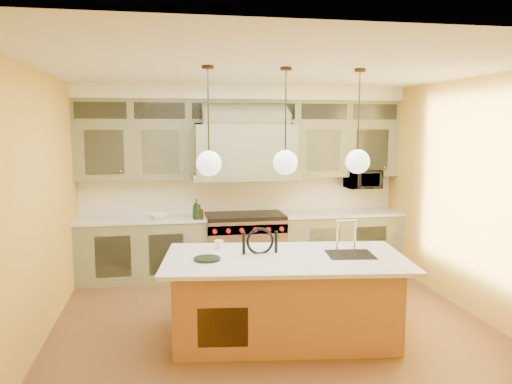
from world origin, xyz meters
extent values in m
plane|color=brown|center=(0.00, 0.00, 0.00)|extent=(5.00, 5.00, 0.00)
plane|color=white|center=(0.00, 0.00, 2.90)|extent=(5.00, 5.00, 0.00)
plane|color=gold|center=(0.00, 2.50, 1.45)|extent=(5.00, 0.00, 5.00)
plane|color=gold|center=(0.00, -2.50, 1.45)|extent=(5.00, 0.00, 5.00)
plane|color=gold|center=(-2.50, 0.00, 1.45)|extent=(0.00, 5.00, 5.00)
plane|color=gold|center=(2.50, 0.00, 1.45)|extent=(0.00, 5.00, 5.00)
cube|color=#71795A|center=(-1.55, 2.17, 0.45)|extent=(1.90, 0.65, 0.90)
cube|color=#71795A|center=(1.55, 2.17, 0.45)|extent=(1.90, 0.65, 0.90)
cube|color=silver|center=(-1.55, 2.17, 0.92)|extent=(1.90, 0.68, 0.04)
cube|color=silver|center=(1.55, 2.17, 0.92)|extent=(1.90, 0.68, 0.04)
cube|color=white|center=(0.00, 2.48, 1.22)|extent=(5.00, 0.04, 0.56)
cube|color=#71795A|center=(-1.62, 2.33, 1.93)|extent=(1.75, 0.35, 0.85)
cube|color=#71795A|center=(1.62, 2.33, 1.93)|extent=(1.75, 0.35, 0.85)
cube|color=#71795A|center=(0.00, 2.15, 1.95)|extent=(1.50, 0.70, 0.75)
cube|color=#727555|center=(0.00, 2.15, 1.55)|extent=(1.60, 0.76, 0.10)
cube|color=#333833|center=(0.00, 2.33, 2.53)|extent=(5.00, 0.35, 0.35)
cube|color=white|center=(0.00, 2.31, 2.80)|extent=(5.00, 0.47, 0.20)
cube|color=silver|center=(0.00, 2.15, 0.45)|extent=(1.20, 0.70, 0.90)
cube|color=black|center=(0.00, 2.15, 0.93)|extent=(1.20, 0.70, 0.06)
cube|color=silver|center=(0.00, 1.83, 0.78)|extent=(1.20, 0.06, 0.14)
cube|color=#AF713E|center=(0.06, -0.25, 0.44)|extent=(2.43, 1.38, 0.88)
cube|color=silver|center=(0.05, -0.30, 0.90)|extent=(2.70, 1.66, 0.04)
cube|color=black|center=(0.77, -0.34, 0.90)|extent=(0.55, 0.50, 0.05)
cylinder|color=black|center=(-0.36, -0.48, 0.35)|extent=(0.04, 0.04, 0.70)
cylinder|color=black|center=(0.00, -0.48, 0.35)|extent=(0.04, 0.04, 0.70)
cylinder|color=black|center=(-0.36, -0.12, 0.35)|extent=(0.04, 0.04, 0.70)
cylinder|color=black|center=(0.00, -0.12, 0.35)|extent=(0.04, 0.04, 0.70)
cube|color=black|center=(-0.18, -0.30, 0.72)|extent=(0.43, 0.43, 0.05)
torus|color=black|center=(-0.18, -0.12, 1.06)|extent=(0.31, 0.03, 0.30)
imported|color=black|center=(1.95, 2.25, 1.45)|extent=(0.54, 0.37, 0.30)
imported|color=black|center=(-0.75, 1.92, 1.09)|extent=(0.13, 0.13, 0.30)
imported|color=black|center=(-0.70, 1.92, 1.05)|extent=(0.10, 0.10, 0.22)
imported|color=white|center=(-1.28, 2.12, 0.98)|extent=(0.31, 0.31, 0.07)
imported|color=white|center=(-0.61, 0.17, 0.97)|extent=(0.11, 0.11, 0.10)
cylinder|color=#2D2319|center=(-0.74, -0.25, 2.88)|extent=(0.12, 0.12, 0.03)
cylinder|color=#2D2319|center=(-0.74, -0.25, 2.44)|extent=(0.02, 0.02, 0.93)
sphere|color=white|center=(-0.74, -0.25, 1.92)|extent=(0.26, 0.26, 0.26)
cylinder|color=#2D2319|center=(0.06, -0.25, 2.88)|extent=(0.12, 0.12, 0.03)
cylinder|color=#2D2319|center=(0.06, -0.25, 2.44)|extent=(0.02, 0.02, 0.93)
sphere|color=white|center=(0.06, -0.25, 1.92)|extent=(0.26, 0.26, 0.26)
cylinder|color=#2D2319|center=(0.86, -0.25, 2.88)|extent=(0.12, 0.12, 0.03)
cylinder|color=#2D2319|center=(0.86, -0.25, 2.44)|extent=(0.02, 0.02, 0.93)
sphere|color=white|center=(0.86, -0.25, 1.92)|extent=(0.26, 0.26, 0.26)
camera|label=1|loc=(-1.16, -5.33, 2.29)|focal=35.00mm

